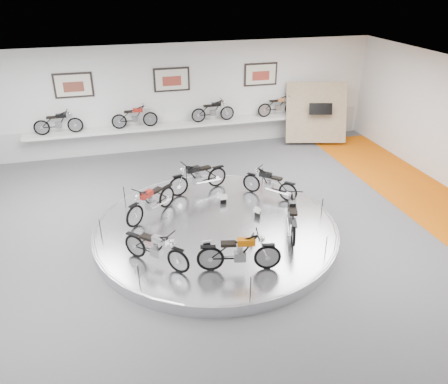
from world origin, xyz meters
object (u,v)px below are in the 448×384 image
object	(u,v)px
display_platform	(216,230)
bike_a	(270,183)
bike_e	(239,252)
bike_b	(198,177)
bike_c	(151,201)
shelf	(175,126)
bike_d	(156,248)
bike_f	(292,215)

from	to	relation	value
display_platform	bike_a	size ratio (longest dim) A/B	4.32
bike_e	bike_b	bearing A→B (deg)	103.16
bike_c	bike_e	distance (m)	3.32
shelf	bike_d	world-z (taller)	bike_d
display_platform	shelf	bearing A→B (deg)	90.00
bike_a	bike_c	bearing A→B (deg)	49.38
bike_f	bike_c	bearing A→B (deg)	82.20
bike_b	display_platform	bearing A→B (deg)	75.73
bike_d	bike_e	distance (m)	1.88
shelf	bike_e	bearing A→B (deg)	-89.81
shelf	bike_c	size ratio (longest dim) A/B	6.86
bike_e	bike_f	bearing A→B (deg)	46.76
display_platform	bike_d	size ratio (longest dim) A/B	4.19
bike_a	bike_b	distance (m)	2.16
shelf	bike_c	xyz separation A→B (m)	(-1.58, -5.51, -0.23)
bike_b	bike_a	bearing A→B (deg)	140.38
display_platform	bike_d	world-z (taller)	bike_d
shelf	bike_e	distance (m)	8.42
bike_d	bike_f	size ratio (longest dim) A/B	0.93
bike_d	bike_c	bearing A→B (deg)	130.43
display_platform	bike_b	bearing A→B (deg)	90.93
bike_f	bike_e	bearing A→B (deg)	143.30
display_platform	bike_c	bearing A→B (deg)	150.56
bike_a	bike_d	bearing A→B (deg)	79.20
bike_b	bike_e	bearing A→B (deg)	75.67
display_platform	bike_c	world-z (taller)	bike_c
bike_d	bike_e	xyz separation A→B (m)	(1.76, -0.68, 0.02)
shelf	bike_c	bearing A→B (deg)	-105.98
bike_b	bike_f	xyz separation A→B (m)	(1.83, -2.87, -0.00)
bike_c	bike_e	world-z (taller)	same
shelf	bike_a	bearing A→B (deg)	-69.71
bike_b	bike_f	size ratio (longest dim) A/B	1.00
bike_f	bike_a	bearing A→B (deg)	14.93
bike_a	bike_d	world-z (taller)	bike_d
bike_e	shelf	bearing A→B (deg)	102.49
bike_a	bike_e	world-z (taller)	bike_e
bike_a	bike_c	xyz separation A→B (m)	(-3.51, -0.29, 0.04)
bike_a	bike_e	size ratio (longest dim) A/B	0.92
bike_a	bike_d	distance (m)	4.44
bike_e	bike_a	bearing A→B (deg)	71.50
bike_a	bike_d	size ratio (longest dim) A/B	0.97
bike_e	bike_f	xyz separation A→B (m)	(1.77, 1.21, 0.01)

